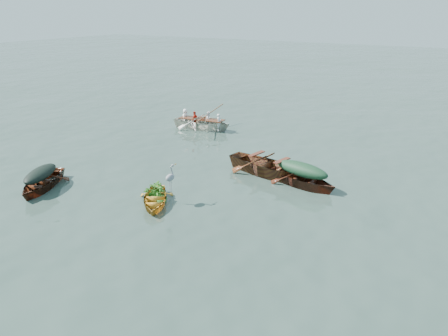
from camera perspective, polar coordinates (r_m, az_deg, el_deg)
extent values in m
plane|color=#31453C|center=(13.99, -6.64, -6.77)|extent=(140.00, 140.00, 0.00)
imported|color=#B57E23|center=(15.14, -9.00, -4.69)|extent=(2.53, 2.94, 0.71)
imported|color=#512812|center=(17.54, -22.62, -2.49)|extent=(2.68, 3.76, 0.87)
imported|color=#492211|center=(16.68, 10.02, -2.32)|extent=(4.15, 2.07, 0.90)
imported|color=brown|center=(17.52, 5.80, -0.98)|extent=(5.32, 2.55, 1.24)
imported|color=white|center=(24.02, -2.89, 5.06)|extent=(4.72, 1.96, 1.11)
ellipsoid|color=black|center=(17.32, -22.90, -0.55)|extent=(1.47, 2.07, 0.40)
ellipsoid|color=#173823|center=(16.42, 10.17, -0.04)|extent=(2.28, 1.14, 0.52)
imported|color=#235E18|center=(15.38, -8.83, -1.60)|extent=(1.08, 1.14, 0.60)
imported|color=silver|center=(23.79, -2.93, 7.22)|extent=(3.34, 1.64, 0.76)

